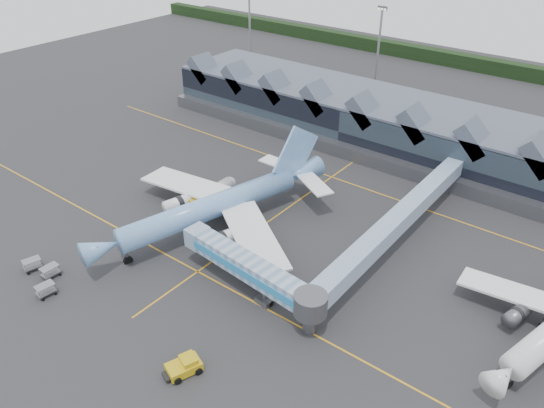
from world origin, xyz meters
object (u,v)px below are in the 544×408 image
Objects in this scene: jet_bridge at (259,275)px; fuel_truck at (213,195)px; pushback_tug at (184,366)px; main_airliner at (219,205)px.

jet_bridge is 2.27× the size of fuel_truck.
pushback_tug is at bearing -53.10° from fuel_truck.
jet_bridge reaches higher than pushback_tug.
pushback_tug is at bearing -81.37° from jet_bridge.
fuel_truck is at bearing 151.98° from jet_bridge.
fuel_truck is (-5.31, 4.27, -2.08)m from main_airliner.
jet_bridge is (16.22, -9.74, 0.08)m from main_airliner.
fuel_truck is 2.24× the size of pushback_tug.
jet_bridge is at bearing -16.15° from main_airliner.
main_airliner reaches higher than jet_bridge.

